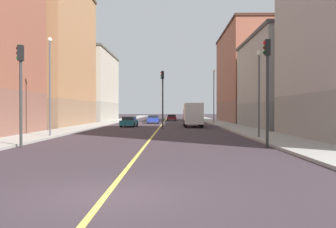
% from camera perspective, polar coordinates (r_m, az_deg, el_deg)
% --- Properties ---
extents(ground_plane, '(400.00, 400.00, 0.00)m').
position_cam_1_polar(ground_plane, '(9.83, -9.30, -12.00)').
color(ground_plane, '#372C32').
rests_on(ground_plane, ground).
extents(sidewalk_left, '(3.50, 168.00, 0.15)m').
position_cam_1_polar(sidewalk_left, '(58.96, 8.07, -1.43)').
color(sidewalk_left, '#9E9B93').
rests_on(sidewalk_left, ground).
extents(sidewalk_right, '(3.50, 168.00, 0.15)m').
position_cam_1_polar(sidewalk_right, '(59.48, -9.76, -1.42)').
color(sidewalk_right, '#9E9B93').
rests_on(sidewalk_right, ground).
extents(lane_center_stripe, '(0.16, 154.00, 0.01)m').
position_cam_1_polar(lane_center_stripe, '(58.51, -0.88, -1.51)').
color(lane_center_stripe, '#E5D14C').
rests_on(lane_center_stripe, ground).
extents(building_left_mid, '(8.88, 18.14, 10.99)m').
position_cam_1_polar(building_left_mid, '(47.98, 17.21, 4.58)').
color(building_left_mid, gray).
rests_on(building_left_mid, ground).
extents(building_left_far, '(8.88, 25.02, 16.46)m').
position_cam_1_polar(building_left_far, '(70.02, 11.96, 5.56)').
color(building_left_far, brown).
rests_on(building_left_far, ground).
extents(building_right_midblock, '(8.88, 20.76, 19.80)m').
position_cam_1_polar(building_right_midblock, '(54.90, -17.38, 8.69)').
color(building_right_midblock, '#8F6B4F').
rests_on(building_right_midblock, ground).
extents(building_right_distant, '(8.88, 22.27, 13.81)m').
position_cam_1_polar(building_right_distant, '(78.63, -11.68, 4.05)').
color(building_right_distant, '#9D9688').
rests_on(building_right_distant, ground).
extents(traffic_light_left_near, '(0.40, 0.32, 6.14)m').
position_cam_1_polar(traffic_light_left_near, '(22.28, 14.66, 5.26)').
color(traffic_light_left_near, '#2D2D2D').
rests_on(traffic_light_left_near, ground).
extents(traffic_light_right_near, '(0.40, 0.32, 5.86)m').
position_cam_1_polar(traffic_light_right_near, '(23.31, -21.28, 4.62)').
color(traffic_light_right_near, '#2D2D2D').
rests_on(traffic_light_right_near, ground).
extents(traffic_light_median_far, '(0.40, 0.32, 6.52)m').
position_cam_1_polar(traffic_light_median_far, '(42.47, -0.82, 3.34)').
color(traffic_light_median_far, '#2D2D2D').
rests_on(traffic_light_median_far, ground).
extents(street_lamp_left_near, '(0.36, 0.36, 6.38)m').
position_cam_1_polar(street_lamp_left_near, '(28.85, 13.51, 4.40)').
color(street_lamp_left_near, '#4C4C51').
rests_on(street_lamp_left_near, ground).
extents(street_lamp_right_near, '(0.36, 0.36, 7.71)m').
position_cam_1_polar(street_lamp_right_near, '(31.39, -17.32, 5.37)').
color(street_lamp_right_near, '#4C4C51').
rests_on(street_lamp_right_near, ground).
extents(street_lamp_left_far, '(0.36, 0.36, 8.28)m').
position_cam_1_polar(street_lamp_left_far, '(59.44, 6.90, 3.41)').
color(street_lamp_left_far, '#4C4C51').
rests_on(street_lamp_left_far, ground).
extents(car_maroon, '(2.03, 4.55, 1.25)m').
position_cam_1_polar(car_maroon, '(78.78, 0.54, -0.53)').
color(car_maroon, maroon).
rests_on(car_maroon, ground).
extents(car_blue, '(2.00, 4.40, 1.32)m').
position_cam_1_polar(car_blue, '(62.05, -2.21, -0.79)').
color(car_blue, '#23389E').
rests_on(car_blue, ground).
extents(car_teal, '(1.97, 4.57, 1.33)m').
position_cam_1_polar(car_teal, '(49.14, -5.85, -1.16)').
color(car_teal, '#196670').
rests_on(car_teal, ground).
extents(box_truck, '(2.30, 7.84, 3.00)m').
position_cam_1_polar(box_truck, '(48.34, 3.76, -0.06)').
color(box_truck, maroon).
rests_on(box_truck, ground).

